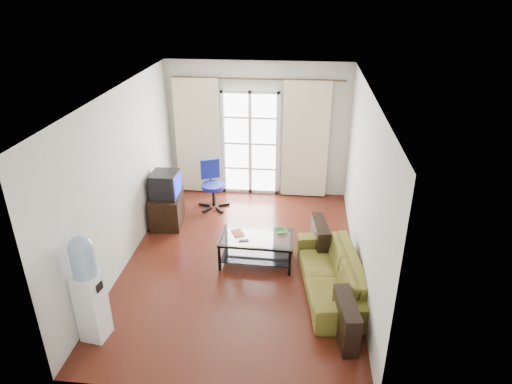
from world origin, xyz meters
TOP-DOWN VIEW (x-y plane):
  - floor at (0.00, 0.00)m, footprint 5.20×5.20m
  - ceiling at (0.00, 0.00)m, footprint 5.20×5.20m
  - wall_back at (0.00, 2.60)m, footprint 3.60×0.02m
  - wall_front at (0.00, -2.60)m, footprint 3.60×0.02m
  - wall_left at (-1.80, 0.00)m, footprint 0.02×5.20m
  - wall_right at (1.80, 0.00)m, footprint 0.02×5.20m
  - french_door at (-0.15, 2.54)m, footprint 1.16×0.06m
  - curtain_rod at (0.00, 2.50)m, footprint 3.30×0.04m
  - curtain_left at (-1.20, 2.48)m, footprint 0.90×0.07m
  - curtain_right at (0.95, 2.48)m, footprint 0.90×0.07m
  - radiator at (0.80, 2.50)m, footprint 0.64×0.12m
  - sofa at (1.38, -0.60)m, footprint 2.15×1.31m
  - coffee_table at (0.25, -0.02)m, footprint 1.15×0.67m
  - bowl at (0.61, 0.15)m, footprint 0.31×0.31m
  - book at (-0.13, 0.01)m, footprint 0.34×0.35m
  - remote at (0.06, -0.16)m, footprint 0.17×0.07m
  - tv_stand at (-1.51, 1.07)m, footprint 0.60×0.83m
  - crt_tv at (-1.51, 1.04)m, footprint 0.50×0.49m
  - task_chair at (-0.80, 1.80)m, footprint 0.84×0.84m
  - water_cooler at (-1.60, -1.86)m, footprint 0.34×0.34m

SIDE VIEW (x-z plane):
  - floor at x=0.00m, z-range 0.00..0.00m
  - task_chair at x=-0.80m, z-range -0.19..0.74m
  - sofa at x=1.38m, z-range 0.00..0.56m
  - tv_stand at x=-1.51m, z-range 0.00..0.57m
  - coffee_table at x=0.25m, z-range 0.07..0.53m
  - radiator at x=0.80m, z-range 0.01..0.65m
  - remote at x=0.06m, z-range 0.46..0.48m
  - book at x=-0.13m, z-range 0.46..0.48m
  - bowl at x=0.61m, z-range 0.46..0.51m
  - water_cooler at x=-1.60m, z-range 0.03..1.49m
  - crt_tv at x=-1.51m, z-range 0.57..1.02m
  - french_door at x=-0.15m, z-range 0.00..2.15m
  - curtain_left at x=-1.20m, z-range 0.02..2.38m
  - curtain_right at x=0.95m, z-range 0.02..2.38m
  - wall_back at x=0.00m, z-range 0.00..2.70m
  - wall_front at x=0.00m, z-range 0.00..2.70m
  - wall_left at x=-1.80m, z-range 0.00..2.70m
  - wall_right at x=1.80m, z-range 0.00..2.70m
  - curtain_rod at x=0.00m, z-range 2.36..2.40m
  - ceiling at x=0.00m, z-range 2.70..2.70m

